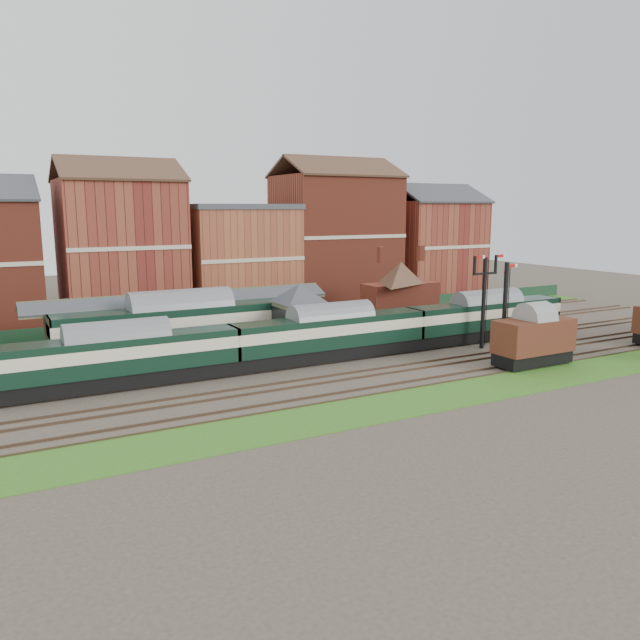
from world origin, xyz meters
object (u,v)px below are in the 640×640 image
semaphore_bracket (484,296)px  goods_van_a (533,338)px  signal_box (300,317)px  platform_railcar (181,326)px  dmu_train (331,333)px

semaphore_bracket → goods_van_a: size_ratio=1.28×
signal_box → semaphore_bracket: (15.04, -5.75, 1.44)m
signal_box → platform_railcar: bearing=160.5°
goods_van_a → signal_box: bearing=139.2°
signal_box → goods_van_a: 18.78m
platform_railcar → goods_van_a: 28.05m
dmu_train → goods_van_a: goods_van_a is taller
platform_railcar → signal_box: bearing=-19.5°
semaphore_bracket → platform_railcar: semaphore_bracket is taller
signal_box → goods_van_a: (14.20, -12.25, -0.99)m
dmu_train → platform_railcar: platform_railcar is taller
signal_box → platform_railcar: (-9.17, 3.25, -0.52)m
dmu_train → platform_railcar: 12.23m
dmu_train → goods_van_a: 15.83m
signal_box → platform_railcar: 9.74m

